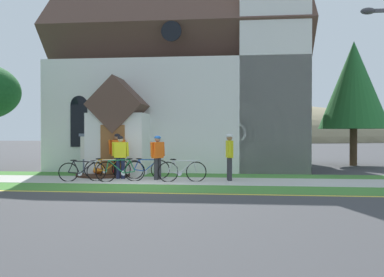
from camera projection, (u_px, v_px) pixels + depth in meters
name	position (u px, v px, depth m)	size (l,w,h in m)	color
ground	(160.00, 174.00, 17.97)	(140.00, 140.00, 0.00)	#3D3D3F
sidewalk_slab	(160.00, 180.00, 15.41)	(32.00, 2.39, 0.01)	#B7B5AD
grass_verge	(148.00, 188.00, 13.31)	(32.00, 1.83, 0.01)	#427F33
church_lawn	(168.00, 175.00, 17.41)	(24.00, 1.64, 0.01)	#427F33
curb_paint_stripe	(140.00, 193.00, 12.25)	(28.00, 0.16, 0.01)	yellow
church_building	(192.00, 76.00, 22.42)	(12.54, 11.23, 13.99)	white
church_sign	(106.00, 148.00, 17.23)	(2.32, 0.24, 1.75)	slate
flower_bed	(104.00, 174.00, 17.05)	(2.27, 2.27, 0.34)	#382319
bicycle_orange	(107.00, 169.00, 16.13)	(1.79, 0.30, 0.81)	black
bicycle_yellow	(121.00, 171.00, 15.12)	(1.70, 0.63, 0.86)	black
bicycle_red	(182.00, 171.00, 15.04)	(1.76, 0.29, 0.86)	black
bicycle_black	(147.00, 169.00, 16.04)	(1.74, 0.28, 0.82)	black
bicycle_white	(82.00, 171.00, 15.21)	(1.63, 0.54, 0.82)	black
cyclist_in_green_jersey	(120.00, 154.00, 15.92)	(0.66, 0.29, 1.66)	#191E38
cyclist_in_yellow_jersey	(229.00, 153.00, 15.34)	(0.32, 0.71, 1.74)	#2D2D33
cyclist_in_white_jersey	(117.00, 151.00, 16.61)	(0.62, 0.45, 1.75)	black
cyclist_in_orange_jersey	(158.00, 154.00, 15.62)	(0.45, 0.65, 1.67)	#2D2D33
roadside_conifer	(354.00, 85.00, 22.35)	(3.69, 3.69, 6.73)	#4C3823
distant_hill	(230.00, 140.00, 95.45)	(79.02, 53.32, 17.01)	#847A5B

